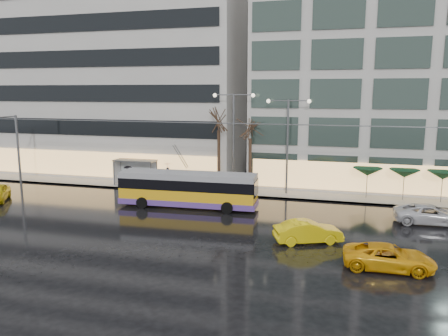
% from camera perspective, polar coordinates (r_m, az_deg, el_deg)
% --- Properties ---
extents(ground, '(140.00, 140.00, 0.00)m').
position_cam_1_polar(ground, '(32.11, -7.04, -7.05)').
color(ground, black).
rests_on(ground, ground).
extents(sidewalk, '(80.00, 10.00, 0.15)m').
position_cam_1_polar(sidewalk, '(44.45, 2.25, -2.08)').
color(sidewalk, gray).
rests_on(sidewalk, ground).
extents(kerb, '(80.00, 0.10, 0.15)m').
position_cam_1_polar(kerb, '(39.76, 0.62, -3.52)').
color(kerb, slate).
rests_on(kerb, ground).
extents(building_left, '(34.00, 14.00, 22.00)m').
position_cam_1_polar(building_left, '(54.95, -15.39, 11.51)').
color(building_left, '#A9A6A2').
rests_on(building_left, sidewalk).
extents(building_right, '(32.00, 14.00, 25.00)m').
position_cam_1_polar(building_right, '(47.98, 24.60, 13.04)').
color(building_right, '#A9A6A2').
rests_on(building_right, sidewalk).
extents(trolleybus, '(11.34, 4.53, 5.21)m').
position_cam_1_polar(trolleybus, '(35.65, -4.74, -2.94)').
color(trolleybus, gold).
rests_on(trolleybus, ground).
extents(catenary, '(42.24, 5.12, 7.00)m').
position_cam_1_polar(catenary, '(38.20, -1.25, 2.30)').
color(catenary, '#595B60').
rests_on(catenary, ground).
extents(bus_shelter, '(4.20, 1.60, 2.51)m').
position_cam_1_polar(bus_shelter, '(44.58, -11.84, 0.22)').
color(bus_shelter, '#595B60').
rests_on(bus_shelter, sidewalk).
extents(street_lamp_near, '(3.96, 0.36, 9.03)m').
position_cam_1_polar(street_lamp_near, '(40.49, 1.27, 5.21)').
color(street_lamp_near, '#595B60').
rests_on(street_lamp_near, sidewalk).
extents(street_lamp_far, '(3.96, 0.36, 8.53)m').
position_cam_1_polar(street_lamp_far, '(39.60, 8.32, 4.60)').
color(street_lamp_far, '#595B60').
rests_on(street_lamp_far, sidewalk).
extents(tree_a, '(3.20, 3.20, 8.40)m').
position_cam_1_polar(tree_a, '(41.00, -0.71, 6.81)').
color(tree_a, black).
rests_on(tree_a, sidewalk).
extents(tree_b, '(3.20, 3.20, 7.70)m').
position_cam_1_polar(tree_b, '(40.51, 3.48, 5.78)').
color(tree_b, black).
rests_on(tree_b, sidewalk).
extents(parasol_a, '(2.50, 2.50, 2.65)m').
position_cam_1_polar(parasol_a, '(39.99, 18.23, -0.48)').
color(parasol_a, '#595B60').
rests_on(parasol_a, sidewalk).
extents(parasol_b, '(2.50, 2.50, 2.65)m').
position_cam_1_polar(parasol_b, '(40.27, 22.50, -0.67)').
color(parasol_b, '#595B60').
rests_on(parasol_b, sidewalk).
extents(parasol_c, '(2.50, 2.50, 2.65)m').
position_cam_1_polar(parasol_c, '(40.76, 26.68, -0.86)').
color(parasol_c, '#595B60').
rests_on(parasol_c, sidewalk).
extents(taxi_b, '(4.49, 3.01, 1.40)m').
position_cam_1_polar(taxi_b, '(28.11, 10.91, -8.17)').
color(taxi_b, yellow).
rests_on(taxi_b, ground).
extents(taxi_c, '(4.76, 2.24, 1.32)m').
position_cam_1_polar(taxi_c, '(25.30, 20.72, -10.83)').
color(taxi_c, '#F0A60C').
rests_on(taxi_c, ground).
extents(sedan_silver, '(5.07, 2.53, 1.38)m').
position_cam_1_polar(sedan_silver, '(34.69, 25.38, -5.48)').
color(sedan_silver, silver).
rests_on(sedan_silver, ground).
extents(pedestrian_a, '(1.16, 1.17, 2.19)m').
position_cam_1_polar(pedestrian_a, '(43.95, -7.38, -0.28)').
color(pedestrian_a, black).
rests_on(pedestrian_a, sidewalk).
extents(pedestrian_b, '(0.74, 0.58, 1.53)m').
position_cam_1_polar(pedestrian_b, '(43.14, -10.88, -1.49)').
color(pedestrian_b, black).
rests_on(pedestrian_b, sidewalk).
extents(pedestrian_c, '(1.20, 0.92, 2.11)m').
position_cam_1_polar(pedestrian_c, '(43.51, -12.41, -0.97)').
color(pedestrian_c, black).
rests_on(pedestrian_c, sidewalk).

